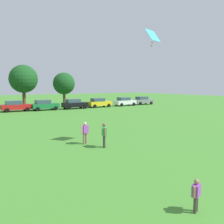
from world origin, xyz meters
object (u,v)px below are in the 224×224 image
at_px(parked_car_black_3, 74,104).
at_px(tree_far_right, 64,84).
at_px(tree_right, 23,79).
at_px(bystander_near_trees, 85,131).
at_px(adult_bystander, 104,133).
at_px(parked_car_green_2, 44,105).
at_px(parked_car_gray_6, 143,100).
at_px(child_kite_flyer, 196,193).
at_px(parked_car_yellow_4, 99,103).
at_px(kite, 153,36).
at_px(parked_car_red_1, 15,106).
at_px(parked_car_white_5, 125,101).

xyz_separation_m(parked_car_black_3, tree_far_right, (0.27, 5.34, 3.47)).
bearing_deg(parked_car_black_3, tree_right, 142.56).
bearing_deg(bystander_near_trees, adult_bystander, -88.72).
distance_m(parked_car_green_2, parked_car_gray_6, 21.14).
xyz_separation_m(child_kite_flyer, tree_right, (3.93, 39.67, 4.44)).
xyz_separation_m(parked_car_black_3, parked_car_yellow_4, (5.01, 0.34, 0.00)).
distance_m(kite, parked_car_yellow_4, 29.39).
bearing_deg(parked_car_black_3, parked_car_yellow_4, 3.88).
xyz_separation_m(parked_car_red_1, parked_car_gray_6, (25.48, 0.40, 0.00)).
xyz_separation_m(adult_bystander, parked_car_gray_6, (25.25, 26.76, -0.09)).
height_order(adult_bystander, parked_car_gray_6, parked_car_gray_6).
xyz_separation_m(adult_bystander, kite, (3.43, -0.64, 6.34)).
xyz_separation_m(parked_car_green_2, parked_car_black_3, (5.11, -0.28, 0.00)).
relative_size(adult_bystander, parked_car_red_1, 0.37).
height_order(parked_car_gray_6, tree_far_right, tree_far_right).
xyz_separation_m(tree_right, tree_far_right, (7.34, -0.07, -0.76)).
bearing_deg(parked_car_red_1, parked_car_white_5, -0.87).
relative_size(child_kite_flyer, parked_car_yellow_4, 0.25).
height_order(adult_bystander, parked_car_red_1, parked_car_red_1).
xyz_separation_m(kite, parked_car_gray_6, (21.82, 27.40, -6.42)).
height_order(bystander_near_trees, parked_car_gray_6, parked_car_gray_6).
xyz_separation_m(child_kite_flyer, parked_car_green_2, (5.89, 34.54, 0.21)).
bearing_deg(bystander_near_trees, kite, -49.32).
height_order(bystander_near_trees, tree_right, tree_right).
relative_size(bystander_near_trees, parked_car_black_3, 0.36).
bearing_deg(parked_car_gray_6, tree_far_right, 165.16).
bearing_deg(tree_far_right, parked_car_gray_6, -14.84).
relative_size(adult_bystander, kite, 1.14).
relative_size(kite, parked_car_green_2, 0.32).
distance_m(adult_bystander, tree_far_right, 32.54).
bearing_deg(tree_far_right, kite, -100.90).
bearing_deg(parked_car_yellow_4, bystander_near_trees, -121.35).
distance_m(parked_car_red_1, tree_right, 6.72).
height_order(kite, parked_car_black_3, kite).
bearing_deg(parked_car_gray_6, tree_right, 169.59).
distance_m(parked_car_yellow_4, parked_car_white_5, 5.87).
bearing_deg(tree_right, parked_car_green_2, -69.08).
height_order(adult_bystander, parked_car_yellow_4, parked_car_yellow_4).
height_order(parked_car_yellow_4, parked_car_gray_6, same).
bearing_deg(parked_car_red_1, adult_bystander, -89.50).
height_order(parked_car_gray_6, tree_right, tree_right).
bearing_deg(parked_car_green_2, tree_far_right, 43.26).
height_order(kite, parked_car_white_5, kite).
bearing_deg(adult_bystander, kite, 104.87).
height_order(child_kite_flyer, parked_car_gray_6, parked_car_gray_6).
bearing_deg(tree_far_right, parked_car_black_3, -92.93).
bearing_deg(tree_right, tree_far_right, -0.55).
distance_m(parked_car_yellow_4, parked_car_gray_6, 11.04).
bearing_deg(tree_right, parked_car_white_5, -15.42).
relative_size(parked_car_black_3, parked_car_white_5, 1.00).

